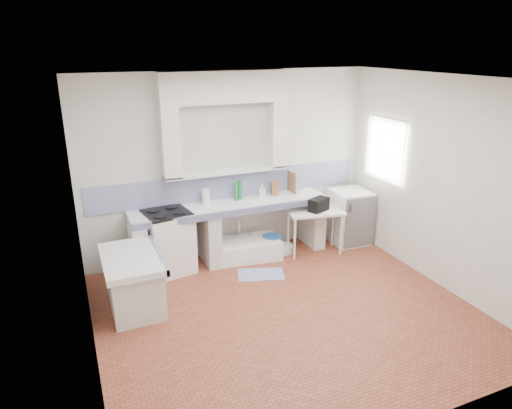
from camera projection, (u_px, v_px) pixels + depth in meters
name	position (u px, v px, depth m)	size (l,w,h in m)	color
floor	(288.00, 313.00, 5.67)	(4.50, 4.50, 0.00)	brown
ceiling	(294.00, 79.00, 4.73)	(4.50, 4.50, 0.00)	silver
wall_back	(230.00, 166.00, 6.94)	(4.50, 4.50, 0.00)	silver
wall_front	(411.00, 288.00, 3.47)	(4.50, 4.50, 0.00)	silver
wall_left	(80.00, 238.00, 4.37)	(4.50, 4.50, 0.00)	silver
wall_right	(443.00, 184.00, 6.03)	(4.50, 4.50, 0.00)	silver
alcove_mass	(225.00, 87.00, 6.40)	(1.90, 0.25, 0.45)	silver
window_frame	(395.00, 150.00, 7.07)	(0.35, 0.86, 1.06)	#342010
lace_valance	(390.00, 126.00, 6.89)	(0.01, 0.84, 0.24)	white
counter_slab	(231.00, 206.00, 6.82)	(3.00, 0.60, 0.08)	white
counter_lip	(238.00, 212.00, 6.58)	(3.00, 0.04, 0.10)	navy
counter_pier_left	(139.00, 249.00, 6.45)	(0.20, 0.55, 0.82)	silver
counter_pier_mid	(210.00, 238.00, 6.84)	(0.20, 0.55, 0.82)	silver
counter_pier_right	(312.00, 221.00, 7.49)	(0.20, 0.55, 0.82)	silver
peninsula_top	(132.00, 259.00, 5.60)	(0.70, 1.10, 0.08)	white
peninsula_base	(134.00, 284.00, 5.72)	(0.60, 1.00, 0.62)	silver
peninsula_lip	(158.00, 254.00, 5.72)	(0.04, 1.10, 0.10)	navy
backsplash	(231.00, 185.00, 7.02)	(4.27, 0.03, 0.40)	navy
stove	(168.00, 243.00, 6.59)	(0.62, 0.60, 0.88)	white
sink	(245.00, 250.00, 7.10)	(1.08, 0.58, 0.26)	white
side_table	(314.00, 231.00, 7.21)	(0.85, 0.47, 0.04)	white
fridge	(350.00, 217.00, 7.56)	(0.58, 0.58, 0.89)	white
bucket_red	(225.00, 254.00, 6.96)	(0.28, 0.28, 0.26)	#B5322A
bucket_orange	(245.00, 253.00, 6.98)	(0.28, 0.28, 0.26)	orange
bucket_blue	(272.00, 245.00, 7.23)	(0.31, 0.31, 0.29)	blue
basin_white	(283.00, 248.00, 7.30)	(0.32, 0.32, 0.12)	white
water_bottle_a	(236.00, 245.00, 7.21)	(0.08, 0.08, 0.31)	silver
water_bottle_b	(250.00, 242.00, 7.31)	(0.08, 0.08, 0.30)	silver
black_bag	(319.00, 205.00, 7.04)	(0.32, 0.18, 0.20)	black
green_bottle_a	(236.00, 191.00, 6.90)	(0.06, 0.06, 0.28)	#206F39
green_bottle_b	(240.00, 190.00, 6.96)	(0.07, 0.07, 0.30)	#206F39
knife_block	(275.00, 188.00, 7.16)	(0.11, 0.09, 0.22)	brown
cutting_board	(292.00, 182.00, 7.28)	(0.02, 0.24, 0.33)	brown
paper_towel	(206.00, 197.00, 6.76)	(0.11, 0.11, 0.23)	white
soap_bottle	(262.00, 191.00, 7.04)	(0.10, 0.10, 0.21)	white
rug	(261.00, 274.00, 6.60)	(0.66, 0.38, 0.01)	#2F4593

